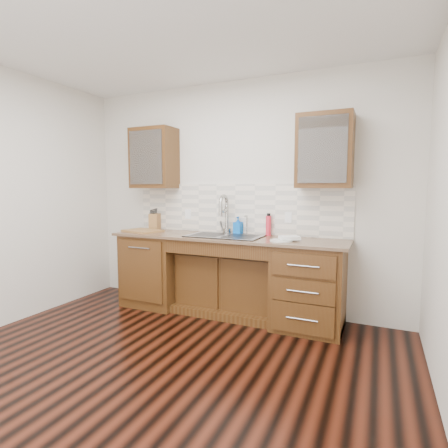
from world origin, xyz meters
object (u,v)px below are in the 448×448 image
at_px(soap_bottle, 238,225).
at_px(cutting_board, 143,231).
at_px(knife_block, 155,221).
at_px(water_bottle, 268,226).
at_px(plate, 281,241).

xyz_separation_m(soap_bottle, cutting_board, (-1.17, -0.29, -0.09)).
bearing_deg(knife_block, water_bottle, -13.29).
bearing_deg(knife_block, cutting_board, -103.68).
height_order(soap_bottle, water_bottle, water_bottle).
distance_m(water_bottle, cutting_board, 1.57).
bearing_deg(cutting_board, water_bottle, 10.48).
xyz_separation_m(knife_block, cutting_board, (0.00, -0.27, -0.09)).
bearing_deg(water_bottle, soap_bottle, 179.37).
bearing_deg(water_bottle, plate, -55.77).
relative_size(plate, cutting_board, 0.51).
height_order(soap_bottle, plate, soap_bottle).
distance_m(knife_block, cutting_board, 0.29).
xyz_separation_m(water_bottle, knife_block, (-1.54, -0.01, -0.01)).
distance_m(soap_bottle, cutting_board, 1.21).
distance_m(water_bottle, plate, 0.45).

